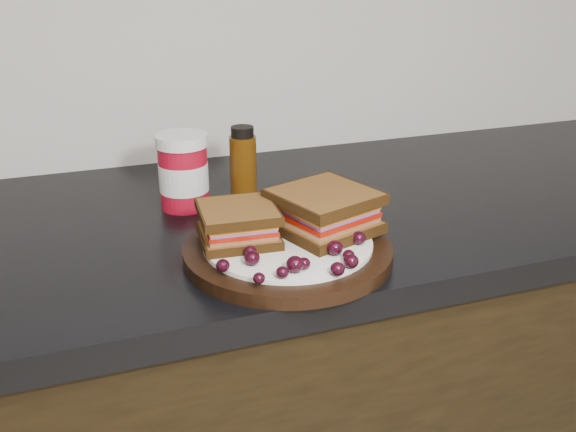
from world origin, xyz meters
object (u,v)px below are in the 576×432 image
at_px(plate, 288,251).
at_px(condiment_jar, 183,171).
at_px(sandwich_left, 238,224).
at_px(oil_bottle, 243,163).

relative_size(plate, condiment_jar, 2.33).
distance_m(sandwich_left, condiment_jar, 0.20).
xyz_separation_m(sandwich_left, condiment_jar, (-0.03, 0.20, 0.01)).
bearing_deg(sandwich_left, plate, -19.15).
distance_m(plate, condiment_jar, 0.25).
xyz_separation_m(sandwich_left, oil_bottle, (0.07, 0.21, 0.01)).
distance_m(plate, sandwich_left, 0.08).
bearing_deg(condiment_jar, plate, -67.56).
xyz_separation_m(plate, sandwich_left, (-0.06, 0.03, 0.04)).
bearing_deg(condiment_jar, sandwich_left, -80.62).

